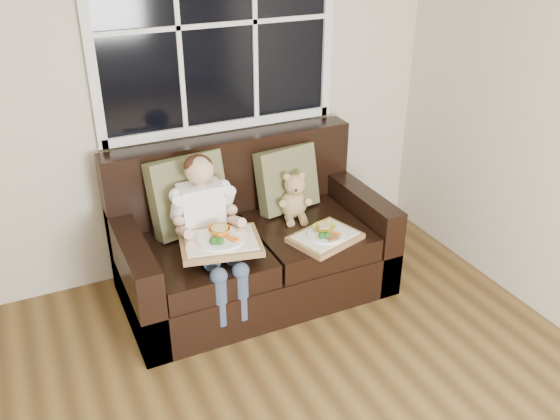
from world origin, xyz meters
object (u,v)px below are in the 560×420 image
loveseat (251,246)px  tray_right (325,236)px  child (207,219)px  teddy_bear (294,199)px  tray_left (220,241)px

loveseat → tray_right: loveseat is taller
child → teddy_bear: 0.67m
child → tray_right: size_ratio=1.80×
loveseat → teddy_bear: (0.33, 0.02, 0.27)m
teddy_bear → loveseat: bearing=-160.7°
teddy_bear → tray_right: size_ratio=0.68×
loveseat → tray_left: 0.50m
loveseat → tray_right: (0.36, -0.35, 0.17)m
tray_left → loveseat: bearing=56.1°
tray_left → tray_right: (0.67, -0.06, -0.10)m
loveseat → tray_right: size_ratio=3.55×
tray_left → tray_right: 0.67m
loveseat → child: bearing=-159.7°
loveseat → tray_left: size_ratio=3.25×
child → teddy_bear: bearing=11.8°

